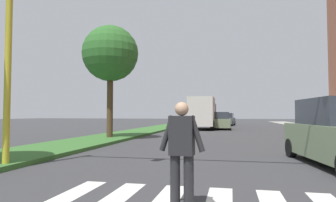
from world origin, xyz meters
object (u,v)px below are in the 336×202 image
object	(u,v)px
traffic_light_gantry	(105,2)
sedan_distant	(227,120)
truck_box_delivery	(203,113)
tree_mid	(110,54)
sedan_midblock	(221,121)
pedestrian_performer	(182,150)

from	to	relation	value
traffic_light_gantry	sedan_distant	world-z (taller)	traffic_light_gantry
traffic_light_gantry	truck_box_delivery	size ratio (longest dim) A/B	1.55
tree_mid	traffic_light_gantry	xyz separation A→B (m)	(3.85, -9.39, -0.69)
traffic_light_gantry	truck_box_delivery	xyz separation A→B (m)	(0.44, 22.16, -2.75)
sedan_distant	traffic_light_gantry	bearing A→B (deg)	-94.58
sedan_midblock	truck_box_delivery	xyz separation A→B (m)	(-1.70, -0.73, 0.84)
traffic_light_gantry	truck_box_delivery	bearing A→B (deg)	88.85
traffic_light_gantry	pedestrian_performer	world-z (taller)	traffic_light_gantry
pedestrian_performer	truck_box_delivery	xyz separation A→B (m)	(-1.96, 24.55, 0.70)
traffic_light_gantry	sedan_midblock	size ratio (longest dim) A/B	2.09
traffic_light_gantry	sedan_distant	xyz separation A→B (m)	(2.67, 33.34, -3.62)
tree_mid	sedan_distant	size ratio (longest dim) A/B	1.48
tree_mid	truck_box_delivery	bearing A→B (deg)	71.43
sedan_midblock	tree_mid	bearing A→B (deg)	-113.93
pedestrian_performer	truck_box_delivery	bearing A→B (deg)	94.56
traffic_light_gantry	sedan_midblock	bearing A→B (deg)	84.65
tree_mid	sedan_midblock	size ratio (longest dim) A/B	1.44
traffic_light_gantry	truck_box_delivery	distance (m)	22.33
pedestrian_performer	sedan_midblock	world-z (taller)	sedan_midblock
tree_mid	traffic_light_gantry	bearing A→B (deg)	-67.72
sedan_midblock	traffic_light_gantry	bearing A→B (deg)	-95.35
tree_mid	sedan_midblock	world-z (taller)	tree_mid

